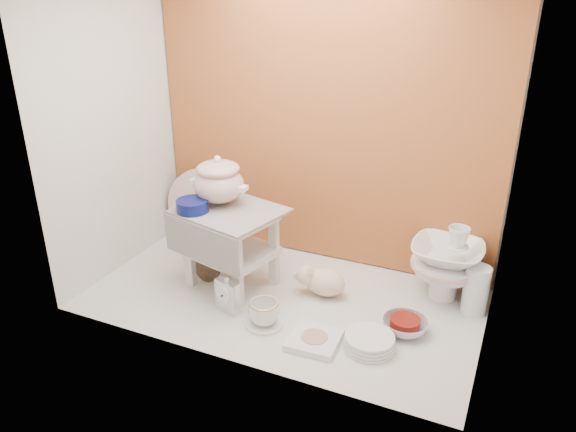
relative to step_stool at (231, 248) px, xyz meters
name	(u,v)px	position (x,y,z in m)	size (l,w,h in m)	color
ground	(282,298)	(0.28, -0.02, -0.20)	(1.80, 1.80, 0.00)	silver
niche_shell	(299,93)	(0.28, 0.16, 0.73)	(1.86, 1.03, 1.53)	#A35028
step_stool	(231,248)	(0.00, 0.00, 0.00)	(0.45, 0.39, 0.40)	silver
soup_tureen	(218,180)	(-0.08, 0.05, 0.32)	(0.28, 0.28, 0.24)	white
cobalt_bowl	(192,206)	(-0.15, -0.08, 0.23)	(0.15, 0.15, 0.06)	#0B1355
floral_platter	(204,203)	(-0.41, 0.41, 0.01)	(0.41, 0.08, 0.41)	white
blue_white_vase	(217,226)	(-0.29, 0.35, -0.09)	(0.21, 0.21, 0.22)	silver
lacquer_tray	(206,257)	(-0.14, -0.01, -0.08)	(0.24, 0.06, 0.24)	black
mantel_clock	(227,295)	(0.10, -0.22, -0.11)	(0.12, 0.04, 0.17)	silver
plush_pig	(325,282)	(0.45, 0.09, -0.13)	(0.24, 0.17, 0.15)	beige
teacup_saucer	(264,324)	(0.30, -0.25, -0.19)	(0.17, 0.17, 0.01)	white
gold_rim_teacup	(264,313)	(0.30, -0.25, -0.13)	(0.13, 0.13, 0.10)	white
lattice_dish	(314,340)	(0.54, -0.28, -0.18)	(0.20, 0.20, 0.03)	white
dinner_plate_stack	(370,342)	(0.76, -0.22, -0.17)	(0.21, 0.21, 0.06)	white
crystal_bowl	(405,326)	(0.86, -0.05, -0.17)	(0.19, 0.19, 0.06)	silver
clear_glass_vase	(476,290)	(1.11, 0.24, -0.09)	(0.11, 0.11, 0.23)	silver
porcelain_tower	(446,262)	(0.96, 0.31, -0.01)	(0.33, 0.33, 0.37)	white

